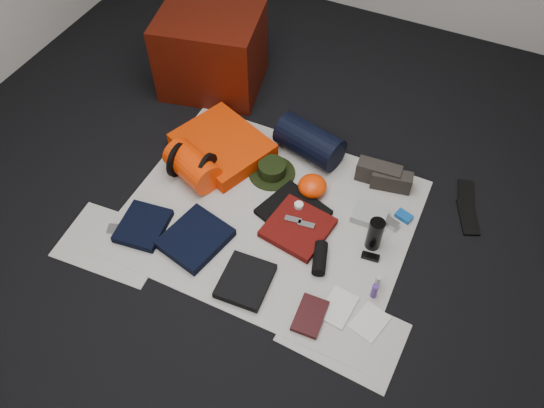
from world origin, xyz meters
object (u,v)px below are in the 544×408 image
at_px(paperback_book, 310,316).
at_px(water_bottle, 375,234).
at_px(red_cabinet, 211,52).
at_px(compact_camera, 391,223).
at_px(stuff_sack, 192,166).
at_px(sleeping_pad, 222,145).
at_px(navy_duffel, 309,141).

bearing_deg(paperback_book, water_bottle, 72.20).
bearing_deg(water_bottle, red_cabinet, 150.17).
height_order(red_cabinet, compact_camera, red_cabinet).
distance_m(stuff_sack, water_bottle, 1.15).
relative_size(red_cabinet, paperback_book, 3.08).
relative_size(sleeping_pad, compact_camera, 6.39).
xyz_separation_m(sleeping_pad, stuff_sack, (-0.06, -0.27, 0.05)).
relative_size(stuff_sack, water_bottle, 1.59).
distance_m(navy_duffel, water_bottle, 0.77).
distance_m(red_cabinet, compact_camera, 1.68).
relative_size(navy_duffel, compact_camera, 4.82).
distance_m(red_cabinet, paperback_book, 1.93).
height_order(sleeping_pad, navy_duffel, navy_duffel).
bearing_deg(sleeping_pad, stuff_sack, -101.69).
bearing_deg(stuff_sack, navy_duffel, 40.69).
bearing_deg(red_cabinet, stuff_sack, -81.43).
bearing_deg(stuff_sack, compact_camera, 7.81).
bearing_deg(navy_duffel, sleeping_pad, -143.32).
bearing_deg(compact_camera, red_cabinet, 176.30).
bearing_deg(sleeping_pad, compact_camera, -5.15).
relative_size(sleeping_pad, navy_duffel, 1.33).
distance_m(sleeping_pad, navy_duffel, 0.55).
xyz_separation_m(navy_duffel, water_bottle, (0.59, -0.49, -0.00)).
xyz_separation_m(stuff_sack, water_bottle, (1.15, -0.01, 0.01)).
height_order(water_bottle, paperback_book, water_bottle).
bearing_deg(paperback_book, sleeping_pad, 135.76).
relative_size(navy_duffel, water_bottle, 1.98).
relative_size(sleeping_pad, paperback_book, 2.60).
xyz_separation_m(sleeping_pad, compact_camera, (1.15, -0.10, -0.03)).
height_order(navy_duffel, paperback_book, navy_duffel).
xyz_separation_m(stuff_sack, navy_duffel, (0.56, 0.48, 0.01)).
distance_m(water_bottle, paperback_book, 0.58).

